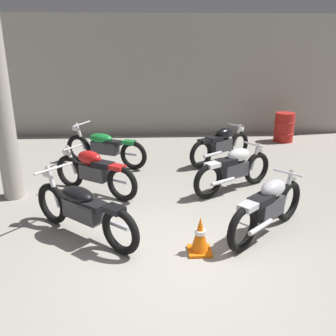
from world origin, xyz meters
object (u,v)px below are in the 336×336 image
Objects in this scene: support_pillar at (2,113)px; motorcycle_left_row_0 at (83,209)px; motorcycle_right_row_1 at (234,168)px; motorcycle_right_row_2 at (221,144)px; motorcycle_left_row_1 at (94,171)px; traffic_cone at (200,236)px; motorcycle_right_row_0 at (269,206)px; motorcycle_left_row_2 at (104,147)px; oil_drum at (284,127)px.

support_pillar is 1.84× the size of motorcycle_left_row_0.
motorcycle_right_row_1 is 1.04× the size of motorcycle_right_row_2.
support_pillar reaches higher than motorcycle_left_row_1.
motorcycle_right_row_2 is 3.08× the size of traffic_cone.
motorcycle_left_row_0 is at bearing -44.67° from support_pillar.
traffic_cone is at bearing -156.26° from motorcycle_right_row_0.
motorcycle_right_row_0 is at bearing -20.38° from support_pillar.
support_pillar is 1.85× the size of motorcycle_right_row_1.
support_pillar is 1.59× the size of motorcycle_left_row_2.
oil_drum is 6.77m from traffic_cone.
motorcycle_right_row_0 is 0.88× the size of motorcycle_right_row_1.
motorcycle_left_row_1 is 1.12× the size of motorcycle_right_row_0.
support_pillar is 4.35m from motorcycle_right_row_1.
motorcycle_left_row_1 is 0.99× the size of motorcycle_right_row_1.
motorcycle_right_row_2 is 1.96× the size of oil_drum.
motorcycle_right_row_1 is (2.70, -1.70, 0.01)m from motorcycle_left_row_2.
motorcycle_right_row_1 is at bearing -121.96° from oil_drum.
oil_drum is at bearing 21.87° from motorcycle_left_row_2.
motorcycle_left_row_0 is 1.02× the size of motorcycle_left_row_1.
motorcycle_right_row_2 is at bearing 51.92° from motorcycle_left_row_0.
motorcycle_left_row_2 is at bearing 50.66° from support_pillar.
motorcycle_left_row_1 is 3.17× the size of traffic_cone.
support_pillar reaches higher than oil_drum.
motorcycle_left_row_1 is 3.31m from motorcycle_right_row_2.
motorcycle_right_row_1 is at bearing 1.69° from support_pillar.
motorcycle_right_row_0 is 5.87m from oil_drum.
motorcycle_left_row_1 is at bearing 149.09° from motorcycle_right_row_0.
oil_drum is (6.52, 3.84, -1.18)m from support_pillar.
motorcycle_left_row_1 is at bearing 128.77° from traffic_cone.
motorcycle_right_row_0 is at bearing -89.22° from motorcycle_right_row_2.
motorcycle_left_row_2 is 3.72× the size of traffic_cone.
support_pillar is 1.92× the size of motorcycle_right_row_2.
support_pillar is 4.08m from traffic_cone.
support_pillar is 2.49m from motorcycle_left_row_0.
motorcycle_right_row_2 is at bearing 33.12° from motorcycle_left_row_1.
support_pillar reaches higher than motorcycle_right_row_1.
motorcycle_right_row_1 is 3.20× the size of traffic_cone.
motorcycle_left_row_1 reaches higher than oil_drum.
motorcycle_left_row_2 is at bearing 114.10° from traffic_cone.
oil_drum is at bearing 58.04° from motorcycle_right_row_1.
motorcycle_right_row_1 is (4.20, 0.12, -1.14)m from support_pillar.
motorcycle_right_row_0 is 1.80× the size of oil_drum.
traffic_cone is (1.74, -2.16, -0.20)m from motorcycle_left_row_1.
motorcycle_right_row_2 is (2.70, 3.45, 0.01)m from motorcycle_left_row_0.
motorcycle_left_row_0 reaches higher than motorcycle_right_row_2.
motorcycle_left_row_2 is 1.16× the size of motorcycle_right_row_1.
motorcycle_right_row_1 is at bearing -92.52° from motorcycle_right_row_2.
support_pillar reaches higher than traffic_cone.
motorcycle_right_row_1 is at bearing 94.14° from motorcycle_right_row_0.
support_pillar is 4.75m from motorcycle_right_row_0.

